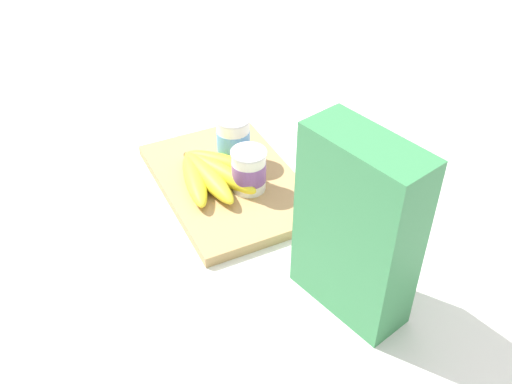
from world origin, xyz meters
The scene contains 7 objects.
ground_plane centered at (0.00, 0.00, 0.00)m, with size 2.40×2.40×0.00m, color silver.
cutting_board centered at (0.00, 0.00, 0.01)m, with size 0.35×0.24×0.02m, color tan.
cereal_box centered at (0.33, 0.05, 0.14)m, with size 0.17×0.07×0.28m, color #38844C.
yogurt_cup_front centered at (-0.05, 0.03, 0.07)m, with size 0.06×0.06×0.09m.
yogurt_cup_back centered at (0.04, 0.02, 0.06)m, with size 0.06×0.06×0.08m.
banana_bunch centered at (-0.01, -0.03, 0.04)m, with size 0.19×0.16×0.04m.
spoon centered at (-0.21, -0.02, 0.01)m, with size 0.10×0.11×0.01m.
Camera 1 is at (0.80, -0.33, 0.68)m, focal length 41.54 mm.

